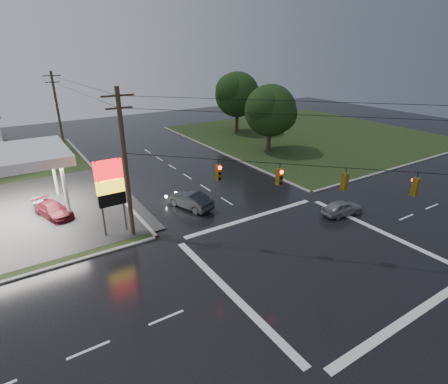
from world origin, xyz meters
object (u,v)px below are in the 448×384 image
pylon_sign (110,185)px  tree_ne_near (271,111)px  tree_ne_far (238,95)px  car_north (190,200)px  car_pump (53,210)px  utility_pole_n (58,110)px  car_crossing (342,208)px  utility_pole_nw (125,164)px

pylon_sign → tree_ne_near: size_ratio=0.67×
tree_ne_far → car_north: size_ratio=2.16×
pylon_sign → car_pump: (-3.58, 5.75, -3.38)m
utility_pole_n → car_crossing: bearing=-64.8°
tree_ne_near → tree_ne_far: 12.39m
pylon_sign → tree_ne_near: bearing=25.0°
tree_ne_near → car_pump: tree_ne_near is taller
tree_ne_far → car_crossing: size_ratio=2.64×
car_north → car_crossing: bearing=123.8°
car_north → car_crossing: (10.35, -8.23, -0.11)m
car_crossing → car_pump: 24.56m
pylon_sign → utility_pole_n: (1.00, 27.50, 1.46)m
tree_ne_near → car_pump: 29.22m
car_pump → car_north: bearing=-43.0°
pylon_sign → utility_pole_nw: (1.00, -1.00, 1.71)m
utility_pole_nw → utility_pole_n: bearing=90.0°
tree_ne_near → car_crossing: (-7.32, -18.64, -4.93)m
tree_ne_far → pylon_sign: bearing=-139.6°
tree_ne_far → car_pump: tree_ne_far is taller
tree_ne_far → car_pump: 36.35m
utility_pole_nw → tree_ne_near: 26.74m
tree_ne_near → car_crossing: 20.63m
utility_pole_n → car_crossing: size_ratio=2.83×
tree_ne_near → tree_ne_far: size_ratio=0.92×
car_north → car_crossing: size_ratio=1.22×
utility_pole_n → tree_ne_near: bearing=-34.1°
car_north → utility_pole_nw: bearing=1.5°
utility_pole_n → car_pump: (-4.58, -21.75, -4.84)m
tree_ne_far → car_north: 30.98m
utility_pole_n → car_pump: utility_pole_n is taller
pylon_sign → utility_pole_n: 27.56m
utility_pole_n → car_north: size_ratio=2.32×
pylon_sign → car_north: size_ratio=1.33×
utility_pole_nw → car_north: 8.04m
tree_ne_near → car_pump: (-28.22, -5.75, -4.93)m
utility_pole_n → tree_ne_far: size_ratio=1.07×
car_crossing → tree_ne_near: bearing=-14.6°
tree_ne_far → car_crossing: 32.81m
pylon_sign → car_pump: size_ratio=1.38×
tree_ne_near → car_pump: size_ratio=2.06×
utility_pole_n → tree_ne_far: utility_pole_n is taller
tree_ne_near → car_north: tree_ne_near is taller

